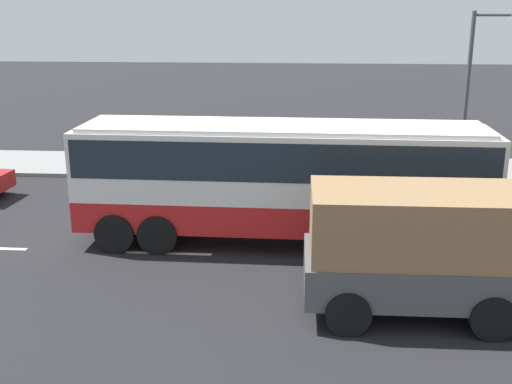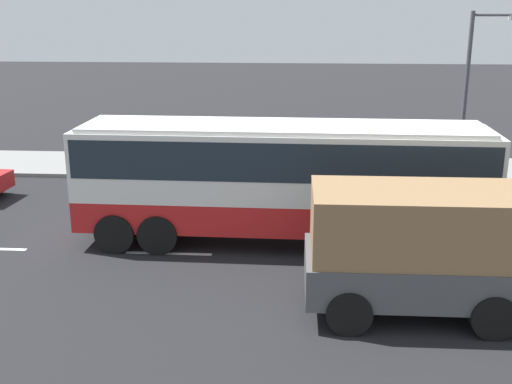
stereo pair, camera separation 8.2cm
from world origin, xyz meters
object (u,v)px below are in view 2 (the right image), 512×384
Objects in this scene: cargo_truck at (485,248)px; street_lamp at (472,83)px; pedestrian_at_crossing at (159,147)px; pedestrian_near_curb at (257,145)px; coach_bus at (282,171)px.

cargo_truck is 1.29× the size of street_lamp.
pedestrian_at_crossing is at bearing 176.46° from street_lamp.
cargo_truck is at bearing 166.09° from pedestrian_near_curb.
coach_bus is 10.03m from street_lamp.
coach_bus is 9.50m from pedestrian_at_crossing.
cargo_truck is at bearing -102.10° from street_lamp.
pedestrian_at_crossing is at bearing 124.64° from coach_bus.
pedestrian_at_crossing is (-4.01, -0.07, -0.12)m from pedestrian_near_curb.
coach_bus is 6.82× the size of pedestrian_near_curb.
street_lamp is (2.40, 11.20, 2.26)m from cargo_truck.
coach_bus is at bearing -134.18° from street_lamp.
pedestrian_near_curb is at bearing 143.78° from pedestrian_at_crossing.
pedestrian_near_curb is 0.27× the size of street_lamp.
cargo_truck is 15.43m from pedestrian_at_crossing.
coach_bus is at bearing 137.15° from cargo_truck.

